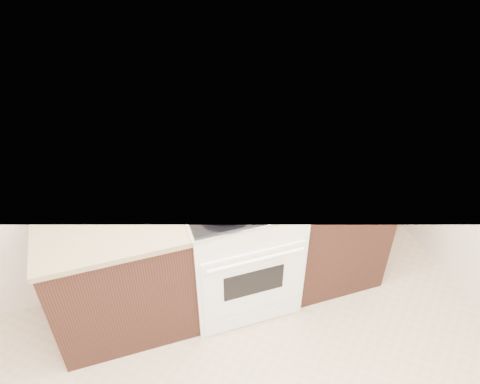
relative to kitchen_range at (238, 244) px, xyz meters
name	(u,v)px	position (x,y,z in m)	size (l,w,h in m)	color
room_shell	(272,290)	(-0.35, -1.42, 1.21)	(4.10, 3.60, 2.75)	beige
counter_left	(120,274)	(-0.83, 0.01, -0.03)	(0.93, 0.67, 0.92)	black
counter_right	(329,225)	(0.73, 0.01, -0.03)	(0.73, 0.67, 0.92)	black
kitchen_range	(238,244)	(0.00, 0.00, 0.00)	(0.78, 0.73, 1.22)	white
mixing_bowl	(263,185)	(0.16, -0.05, 0.53)	(0.37, 0.37, 0.19)	silver
roasting_pan	(223,210)	(-0.15, -0.18, 0.50)	(0.36, 0.31, 0.11)	black
baking_sheet	(232,187)	(-0.02, 0.06, 0.47)	(0.48, 0.42, 0.06)	black
wooden_spoon	(229,213)	(-0.11, -0.18, 0.46)	(0.17, 0.20, 0.04)	tan
blue_ladle	(297,197)	(0.34, -0.19, 0.49)	(0.24, 0.19, 0.10)	#96CCE0
spice_jars	(83,204)	(-0.96, 0.16, 0.49)	(0.38, 0.15, 0.13)	#BFB28C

